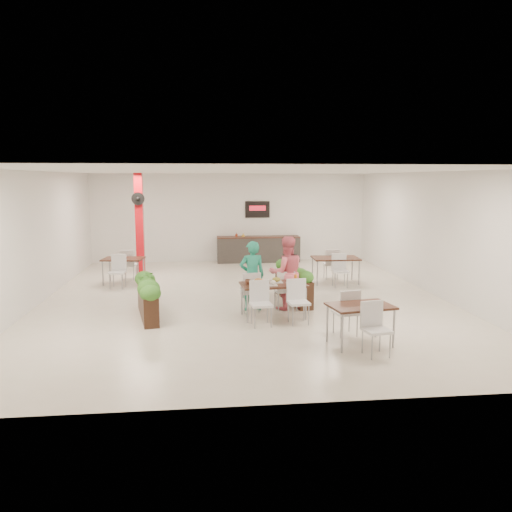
{
  "coord_description": "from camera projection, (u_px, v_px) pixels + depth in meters",
  "views": [
    {
      "loc": [
        -1.02,
        -12.27,
        3.02
      ],
      "look_at": [
        0.3,
        0.0,
        1.1
      ],
      "focal_mm": 35.0,
      "sensor_mm": 36.0,
      "label": 1
    }
  ],
  "objects": [
    {
      "name": "main_table",
      "position": [
        273.0,
        289.0,
        10.89
      ],
      "size": [
        1.47,
        1.73,
        0.92
      ],
      "rotation": [
        0.0,
        0.0,
        0.1
      ],
      "color": "black",
      "rests_on": "ground"
    },
    {
      "name": "red_column",
      "position": [
        140.0,
        223.0,
        15.78
      ],
      "size": [
        0.4,
        0.41,
        3.2
      ],
      "color": "red",
      "rests_on": "ground"
    },
    {
      "name": "side_table_c",
      "position": [
        360.0,
        312.0,
        9.07
      ],
      "size": [
        1.24,
        1.67,
        0.92
      ],
      "rotation": [
        0.0,
        0.0,
        0.17
      ],
      "color": "black",
      "rests_on": "ground"
    },
    {
      "name": "side_table_a",
      "position": [
        123.0,
        262.0,
        14.39
      ],
      "size": [
        1.22,
        1.66,
        0.92
      ],
      "rotation": [
        0.0,
        0.0,
        -0.13
      ],
      "color": "black",
      "rests_on": "ground"
    },
    {
      "name": "diner_man",
      "position": [
        252.0,
        276.0,
        11.47
      ],
      "size": [
        0.62,
        0.44,
        1.62
      ],
      "primitive_type": "imported",
      "rotation": [
        0.0,
        0.0,
        3.24
      ],
      "color": "#229677",
      "rests_on": "ground"
    },
    {
      "name": "ground",
      "position": [
        244.0,
        299.0,
        12.63
      ],
      "size": [
        12.0,
        12.0,
        0.0
      ],
      "primitive_type": "plane",
      "color": "beige",
      "rests_on": "ground"
    },
    {
      "name": "diner_woman",
      "position": [
        286.0,
        273.0,
        11.55
      ],
      "size": [
        0.89,
        0.73,
        1.71
      ],
      "primitive_type": "imported",
      "rotation": [
        0.0,
        0.0,
        3.24
      ],
      "color": "#F76D81",
      "rests_on": "ground"
    },
    {
      "name": "side_table_b",
      "position": [
        335.0,
        261.0,
        14.52
      ],
      "size": [
        1.36,
        1.64,
        0.92
      ],
      "rotation": [
        0.0,
        0.0,
        -0.04
      ],
      "color": "black",
      "rests_on": "ground"
    },
    {
      "name": "planter_left",
      "position": [
        147.0,
        294.0,
        10.91
      ],
      "size": [
        0.69,
        1.93,
        1.02
      ],
      "rotation": [
        0.0,
        0.0,
        1.76
      ],
      "color": "black",
      "rests_on": "ground"
    },
    {
      "name": "service_counter",
      "position": [
        258.0,
        249.0,
        18.21
      ],
      "size": [
        3.0,
        0.64,
        2.2
      ],
      "color": "#2F2C29",
      "rests_on": "ground"
    },
    {
      "name": "room_shell",
      "position": [
        244.0,
        220.0,
        12.32
      ],
      "size": [
        10.1,
        12.1,
        3.22
      ],
      "color": "white",
      "rests_on": "ground"
    },
    {
      "name": "planter_right",
      "position": [
        293.0,
        281.0,
        12.35
      ],
      "size": [
        0.66,
        2.04,
        1.08
      ],
      "rotation": [
        0.0,
        0.0,
        1.73
      ],
      "color": "black",
      "rests_on": "ground"
    }
  ]
}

